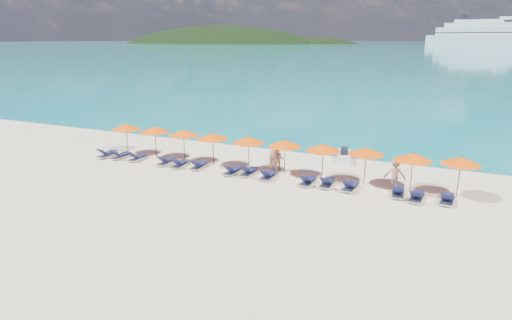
% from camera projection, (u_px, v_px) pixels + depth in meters
% --- Properties ---
extents(ground, '(1400.00, 1400.00, 0.00)m').
position_uv_depth(ground, '(234.00, 195.00, 23.33)').
color(ground, beige).
extents(sea, '(1600.00, 1300.00, 0.01)m').
position_uv_depth(sea, '(447.00, 44.00, 601.92)').
color(sea, '#1FA9B2').
rests_on(sea, ground).
extents(headland_main, '(374.00, 242.00, 126.50)m').
position_uv_depth(headland_main, '(220.00, 70.00, 625.43)').
color(headland_main, black).
rests_on(headland_main, ground).
extents(headland_small, '(162.00, 126.00, 85.50)m').
position_uv_depth(headland_small, '(323.00, 70.00, 583.02)').
color(headland_small, black).
rests_on(headland_small, ground).
extents(cruise_ship, '(143.86, 44.14, 39.55)m').
position_uv_depth(cruise_ship, '(496.00, 36.00, 472.76)').
color(cruise_ship, white).
rests_on(cruise_ship, ground).
extents(jetski, '(1.38, 2.54, 0.86)m').
position_uv_depth(jetski, '(344.00, 156.00, 29.70)').
color(jetski, white).
rests_on(jetski, ground).
extents(beachgoer_a, '(0.75, 0.71, 1.73)m').
position_uv_depth(beachgoer_a, '(274.00, 158.00, 27.20)').
color(beachgoer_a, tan).
rests_on(beachgoer_a, ground).
extents(beachgoer_b, '(0.78, 0.52, 1.51)m').
position_uv_depth(beachgoer_b, '(278.00, 159.00, 27.40)').
color(beachgoer_b, tan).
rests_on(beachgoer_b, ground).
extents(beachgoer_c, '(1.21, 0.60, 1.84)m').
position_uv_depth(beachgoer_c, '(395.00, 174.00, 23.94)').
color(beachgoer_c, tan).
rests_on(beachgoer_c, ground).
extents(umbrella_0, '(2.10, 2.10, 2.28)m').
position_uv_depth(umbrella_0, '(126.00, 127.00, 31.13)').
color(umbrella_0, black).
rests_on(umbrella_0, ground).
extents(umbrella_1, '(2.10, 2.10, 2.28)m').
position_uv_depth(umbrella_1, '(155.00, 129.00, 30.24)').
color(umbrella_1, black).
rests_on(umbrella_1, ground).
extents(umbrella_2, '(2.10, 2.10, 2.28)m').
position_uv_depth(umbrella_2, '(183.00, 133.00, 29.18)').
color(umbrella_2, black).
rests_on(umbrella_2, ground).
extents(umbrella_3, '(2.10, 2.10, 2.28)m').
position_uv_depth(umbrella_3, '(213.00, 136.00, 28.17)').
color(umbrella_3, black).
rests_on(umbrella_3, ground).
extents(umbrella_4, '(2.10, 2.10, 2.28)m').
position_uv_depth(umbrella_4, '(249.00, 140.00, 27.16)').
color(umbrella_4, black).
rests_on(umbrella_4, ground).
extents(umbrella_5, '(2.10, 2.10, 2.28)m').
position_uv_depth(umbrella_5, '(285.00, 143.00, 26.26)').
color(umbrella_5, black).
rests_on(umbrella_5, ground).
extents(umbrella_6, '(2.10, 2.10, 2.28)m').
position_uv_depth(umbrella_6, '(323.00, 148.00, 25.23)').
color(umbrella_6, black).
rests_on(umbrella_6, ground).
extents(umbrella_7, '(2.10, 2.10, 2.28)m').
position_uv_depth(umbrella_7, '(366.00, 151.00, 24.45)').
color(umbrella_7, black).
rests_on(umbrella_7, ground).
extents(umbrella_8, '(2.10, 2.10, 2.28)m').
position_uv_depth(umbrella_8, '(413.00, 157.00, 23.29)').
color(umbrella_8, black).
rests_on(umbrella_8, ground).
extents(umbrella_9, '(2.10, 2.10, 2.28)m').
position_uv_depth(umbrella_9, '(461.00, 161.00, 22.55)').
color(umbrella_9, black).
rests_on(umbrella_9, ground).
extents(lounger_0, '(0.66, 1.71, 0.66)m').
position_uv_depth(lounger_0, '(107.00, 154.00, 30.71)').
color(lounger_0, silver).
rests_on(lounger_0, ground).
extents(lounger_1, '(0.69, 1.72, 0.66)m').
position_uv_depth(lounger_1, '(121.00, 155.00, 30.30)').
color(lounger_1, silver).
rests_on(lounger_1, ground).
extents(lounger_2, '(0.67, 1.72, 0.66)m').
position_uv_depth(lounger_2, '(138.00, 157.00, 29.85)').
color(lounger_2, silver).
rests_on(lounger_2, ground).
extents(lounger_3, '(0.70, 1.73, 0.66)m').
position_uv_depth(lounger_3, '(166.00, 161.00, 28.90)').
color(lounger_3, silver).
rests_on(lounger_3, ground).
extents(lounger_4, '(0.74, 1.74, 0.66)m').
position_uv_depth(lounger_4, '(180.00, 163.00, 28.33)').
color(lounger_4, silver).
rests_on(lounger_4, ground).
extents(lounger_5, '(0.69, 1.72, 0.66)m').
position_uv_depth(lounger_5, '(199.00, 165.00, 27.98)').
color(lounger_5, silver).
rests_on(lounger_5, ground).
extents(lounger_6, '(0.73, 1.74, 0.66)m').
position_uv_depth(lounger_6, '(233.00, 170.00, 26.88)').
color(lounger_6, silver).
rests_on(lounger_6, ground).
extents(lounger_7, '(0.67, 1.72, 0.66)m').
position_uv_depth(lounger_7, '(249.00, 171.00, 26.65)').
color(lounger_7, silver).
rests_on(lounger_7, ground).
extents(lounger_8, '(0.70, 1.73, 0.66)m').
position_uv_depth(lounger_8, '(268.00, 175.00, 25.93)').
color(lounger_8, silver).
rests_on(lounger_8, ground).
extents(lounger_9, '(0.69, 1.72, 0.66)m').
position_uv_depth(lounger_9, '(308.00, 181.00, 24.93)').
color(lounger_9, silver).
rests_on(lounger_9, ground).
extents(lounger_10, '(0.65, 1.71, 0.66)m').
position_uv_depth(lounger_10, '(327.00, 182.00, 24.62)').
color(lounger_10, silver).
rests_on(lounger_10, ground).
extents(lounger_11, '(0.76, 1.75, 0.66)m').
position_uv_depth(lounger_11, '(350.00, 186.00, 24.07)').
color(lounger_11, silver).
rests_on(lounger_11, ground).
extents(lounger_12, '(0.79, 1.75, 0.66)m').
position_uv_depth(lounger_12, '(398.00, 192.00, 23.13)').
color(lounger_12, silver).
rests_on(lounger_12, ground).
extents(lounger_13, '(0.76, 1.75, 0.66)m').
position_uv_depth(lounger_13, '(417.00, 196.00, 22.48)').
color(lounger_13, silver).
rests_on(lounger_13, ground).
extents(lounger_14, '(0.78, 1.75, 0.66)m').
position_uv_depth(lounger_14, '(447.00, 199.00, 22.14)').
color(lounger_14, silver).
rests_on(lounger_14, ground).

